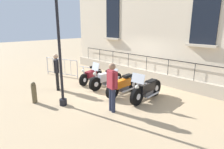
{
  "coord_description": "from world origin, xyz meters",
  "views": [
    {
      "loc": [
        6.2,
        6.07,
        3.0
      ],
      "look_at": [
        0.49,
        0.0,
        0.8
      ],
      "focal_mm": 30.83,
      "sensor_mm": 36.0,
      "label": 1
    }
  ],
  "objects": [
    {
      "name": "ground_plane",
      "position": [
        0.0,
        0.0,
        0.0
      ],
      "size": [
        60.0,
        60.0,
        0.0
      ],
      "primitive_type": "plane",
      "color": "tan"
    },
    {
      "name": "pedestrian_walking",
      "position": [
        2.17,
        -1.91,
        0.96
      ],
      "size": [
        0.36,
        0.48,
        1.69
      ],
      "color": "black",
      "rests_on": "ground_plane"
    },
    {
      "name": "motorcycle_black",
      "position": [
        0.2,
        1.71,
        0.44
      ],
      "size": [
        2.07,
        0.67,
        1.23
      ],
      "color": "black",
      "rests_on": "ground_plane"
    },
    {
      "name": "motorcycle_maroon",
      "position": [
        0.34,
        -1.75,
        0.4
      ],
      "size": [
        1.84,
        0.8,
        0.97
      ],
      "color": "black",
      "rests_on": "ground_plane"
    },
    {
      "name": "pedestrian_standing",
      "position": [
        1.9,
        1.51,
        0.99
      ],
      "size": [
        0.29,
        0.52,
        1.73
      ],
      "color": "#23283D",
      "rests_on": "ground_plane"
    },
    {
      "name": "bollard",
      "position": [
        3.59,
        -1.12,
        0.43
      ],
      "size": [
        0.19,
        0.19,
        0.85
      ],
      "color": "brown",
      "rests_on": "ground_plane"
    },
    {
      "name": "lamppost",
      "position": [
        2.89,
        -0.16,
        3.49
      ],
      "size": [
        0.34,
        1.04,
        4.66
      ],
      "color": "black",
      "rests_on": "ground_plane"
    },
    {
      "name": "crowd_barrier",
      "position": [
        0.8,
        -3.98,
        0.57
      ],
      "size": [
        0.77,
        2.25,
        1.05
      ],
      "color": "#B7B7BF",
      "rests_on": "ground_plane"
    },
    {
      "name": "motorcycle_silver",
      "position": [
        0.36,
        -0.57,
        0.43
      ],
      "size": [
        1.95,
        0.56,
        1.32
      ],
      "color": "black",
      "rests_on": "ground_plane"
    },
    {
      "name": "building_facade",
      "position": [
        -2.45,
        -0.0,
        4.08
      ],
      "size": [
        0.82,
        12.4,
        8.35
      ],
      "color": "beige",
      "rests_on": "ground_plane"
    },
    {
      "name": "motorcycle_orange",
      "position": [
        0.44,
        0.62,
        0.42
      ],
      "size": [
        2.01,
        0.57,
        1.29
      ],
      "color": "black",
      "rests_on": "ground_plane"
    }
  ]
}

